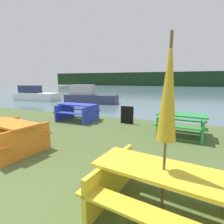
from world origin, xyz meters
name	(u,v)px	position (x,y,z in m)	size (l,w,h in m)	color
water	(167,90)	(0.00, 32.28, 0.00)	(60.00, 50.00, 0.00)	slate
far_treeline	(174,79)	(0.00, 52.28, 2.00)	(80.00, 1.60, 4.00)	#193319
picnic_table_yellow	(163,188)	(2.75, 1.51, 0.45)	(2.04, 1.62, 0.72)	yellow
picnic_table_orange	(10,134)	(-1.22, 2.33, 0.47)	(1.80, 1.59, 0.79)	orange
picnic_table_green	(181,123)	(2.90, 5.46, 0.45)	(1.67, 1.48, 0.74)	green
picnic_table_blue	(78,110)	(-1.60, 6.06, 0.46)	(1.78, 1.43, 0.77)	blue
umbrella_gold	(168,90)	(2.75, 1.51, 1.75)	(0.24, 0.24, 2.43)	brown
boat	(89,96)	(-4.14, 11.60, 0.53)	(4.35, 1.99, 1.46)	#333856
boat_second	(35,95)	(-9.79, 11.54, 0.49)	(4.28, 1.71, 1.33)	silver
signboard	(127,115)	(0.72, 6.37, 0.38)	(0.55, 0.08, 0.75)	black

